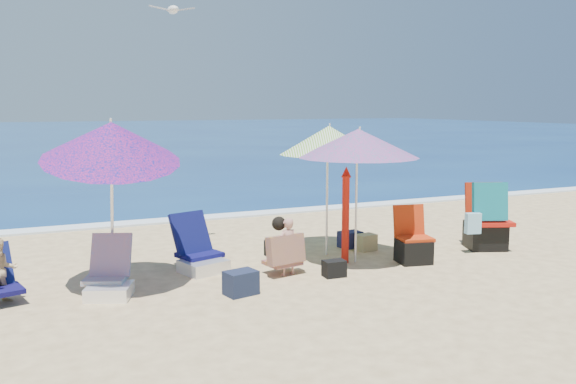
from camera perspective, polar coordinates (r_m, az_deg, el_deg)
name	(u,v)px	position (r m, az deg, el deg)	size (l,w,h in m)	color
ground	(339,282)	(8.14, 4.84, -8.50)	(120.00, 120.00, 0.00)	#D8BC84
sea	(73,135)	(52.02, -19.75, 5.15)	(120.00, 80.00, 0.12)	navy
foam	(223,216)	(12.72, -6.25, -2.31)	(120.00, 0.50, 0.04)	white
umbrella_turquoise	(358,143)	(8.83, 6.70, 4.63)	(2.08, 2.08, 2.04)	silver
umbrella_striped	(329,140)	(9.36, 3.91, 4.93)	(1.98, 1.98, 2.06)	silver
umbrella_blue	(111,141)	(7.67, -16.46, 4.63)	(1.71, 1.78, 2.32)	white
furled_umbrella	(346,210)	(8.94, 5.51, -1.76)	(0.22, 0.26, 1.44)	#B81A0D
chair_navy	(199,256)	(8.70, -8.42, -6.00)	(0.74, 0.96, 0.80)	#0C0C46
chair_rainbow	(109,280)	(7.85, -16.65, -8.00)	(0.70, 0.89, 0.72)	#DE714E
camp_chair_left	(413,246)	(9.22, 11.80, -5.01)	(0.59, 0.58, 0.85)	#BB300D
camp_chair_right	(486,225)	(10.32, 18.30, -2.96)	(0.98, 0.84, 1.13)	#B1160C
person_center	(286,247)	(8.31, -0.23, -5.29)	(0.58, 0.50, 0.82)	tan
bag_navy_a	(241,283)	(7.57, -4.51, -8.60)	(0.44, 0.36, 0.30)	#181F35
bag_black_a	(277,248)	(9.43, -1.06, -5.35)	(0.36, 0.28, 0.25)	black
bag_tan	(366,242)	(9.85, 7.44, -4.77)	(0.34, 0.26, 0.26)	tan
bag_navy_b	(350,239)	(10.03, 5.93, -4.51)	(0.38, 0.30, 0.27)	#1C1E3D
bag_black_b	(334,268)	(8.33, 4.41, -7.26)	(0.31, 0.22, 0.23)	black
seagull	(173,10)	(9.76, -10.89, 16.66)	(0.71, 0.33, 0.12)	silver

